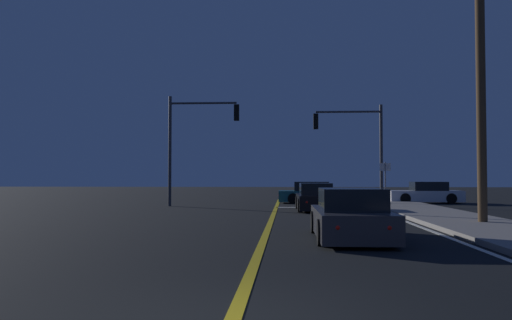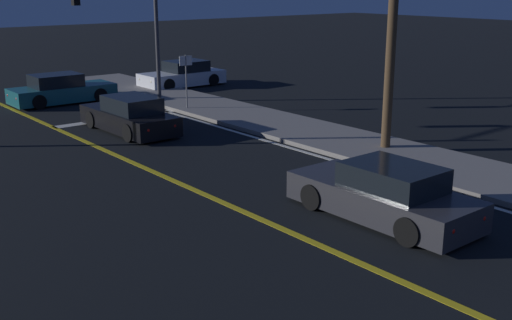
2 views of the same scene
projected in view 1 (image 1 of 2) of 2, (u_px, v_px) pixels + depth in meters
sidewalk_right at (476, 224)px, 17.07m from camera, size 3.20×42.78×0.15m
lane_line_center at (269, 225)px, 17.49m from camera, size 0.20×40.40×0.01m
lane_line_edge_right at (419, 226)px, 17.18m from camera, size 0.16×40.40×0.01m
stop_bar at (325, 208)px, 27.69m from camera, size 5.20×0.50×0.01m
car_mid_block_teal at (315, 194)px, 32.45m from camera, size 4.66×1.95×1.34m
car_parked_curb_white at (425, 194)px, 32.62m from camera, size 4.53×2.00×1.34m
car_lead_oncoming_black at (315, 199)px, 25.34m from camera, size 1.87×4.66×1.34m
car_side_waiting_charcoal at (351, 217)px, 13.62m from camera, size 1.94×4.65×1.34m
traffic_signal_near_right at (357, 138)px, 29.99m from camera, size 3.97×0.28×5.81m
traffic_signal_far_left at (194, 133)px, 29.16m from camera, size 4.00×0.28×6.19m
utility_pole_right at (480, 62)px, 17.43m from camera, size 1.90×0.31×10.61m
street_sign_corner at (385, 177)px, 27.05m from camera, size 0.56×0.12×2.41m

